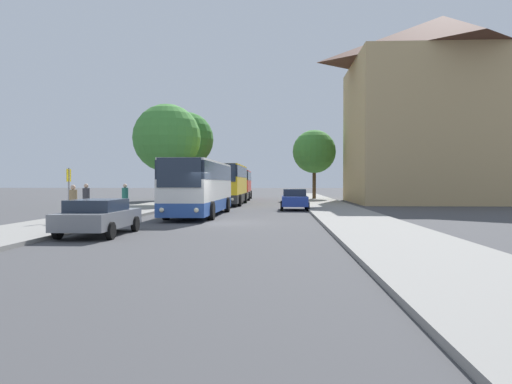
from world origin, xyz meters
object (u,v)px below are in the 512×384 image
(parked_car_left_curb, at_px, (99,216))
(bus_stop_sign, at_px, (69,188))
(tree_left_far, at_px, (186,139))
(pedestrian_waiting_near, at_px, (73,203))
(bus_middle, at_px, (229,184))
(tree_left_near, at_px, (167,138))
(bus_rear, at_px, (239,184))
(pedestrian_walking_back, at_px, (86,201))
(bus_front, at_px, (200,187))
(pedestrian_waiting_far, at_px, (125,199))
(parked_car_right_near, at_px, (294,199))
(tree_right_near, at_px, (314,152))

(parked_car_left_curb, relative_size, bus_stop_sign, 1.84)
(tree_left_far, bearing_deg, pedestrian_waiting_near, -87.96)
(bus_middle, relative_size, pedestrian_waiting_near, 6.20)
(parked_car_left_curb, relative_size, tree_left_near, 0.55)
(bus_rear, bearing_deg, pedestrian_walking_back, -100.96)
(pedestrian_walking_back, height_order, tree_left_near, tree_left_near)
(bus_front, relative_size, pedestrian_walking_back, 6.68)
(bus_rear, distance_m, pedestrian_waiting_far, 29.34)
(pedestrian_waiting_near, relative_size, pedestrian_walking_back, 0.98)
(bus_rear, height_order, tree_left_far, tree_left_far)
(parked_car_left_curb, distance_m, bus_stop_sign, 5.75)
(bus_front, distance_m, pedestrian_waiting_near, 8.65)
(pedestrian_walking_back, relative_size, tree_left_far, 0.18)
(bus_middle, height_order, parked_car_right_near, bus_middle)
(bus_front, xyz_separation_m, pedestrian_waiting_far, (-4.09, -1.55, -0.68))
(pedestrian_walking_back, bearing_deg, parked_car_left_curb, 57.16)
(bus_middle, distance_m, parked_car_right_near, 10.07)
(bus_middle, xyz_separation_m, pedestrian_walking_back, (-5.47, -19.01, -0.82))
(pedestrian_waiting_far, distance_m, tree_left_far, 29.52)
(pedestrian_waiting_far, distance_m, pedestrian_walking_back, 3.06)
(parked_car_right_near, xyz_separation_m, tree_left_far, (-11.83, 20.97, 6.16))
(pedestrian_walking_back, height_order, tree_right_near, tree_right_near)
(bus_stop_sign, bearing_deg, pedestrian_walking_back, 90.49)
(parked_car_right_near, height_order, pedestrian_waiting_near, pedestrian_waiting_near)
(bus_front, xyz_separation_m, tree_left_far, (-5.97, 27.31, 5.22))
(parked_car_right_near, relative_size, tree_right_near, 0.53)
(parked_car_left_curb, height_order, tree_left_far, tree_left_far)
(pedestrian_waiting_far, xyz_separation_m, tree_right_near, (12.77, 28.35, 4.42))
(tree_left_near, bearing_deg, bus_stop_sign, -91.54)
(tree_left_near, relative_size, tree_left_far, 0.85)
(tree_left_near, bearing_deg, bus_middle, 28.58)
(bus_rear, bearing_deg, tree_right_near, -6.01)
(bus_front, distance_m, parked_car_right_near, 8.69)
(bus_rear, relative_size, pedestrian_waiting_near, 6.46)
(bus_rear, height_order, parked_car_left_curb, bus_rear)
(bus_middle, distance_m, parked_car_left_curb, 25.99)
(pedestrian_waiting_far, xyz_separation_m, tree_left_near, (-0.64, 13.48, 4.69))
(pedestrian_waiting_far, relative_size, pedestrian_walking_back, 0.99)
(pedestrian_waiting_far, distance_m, tree_right_near, 31.41)
(parked_car_left_curb, xyz_separation_m, tree_left_near, (-2.68, 23.16, 5.00))
(bus_stop_sign, relative_size, pedestrian_walking_back, 1.42)
(parked_car_right_near, height_order, tree_left_far, tree_left_far)
(bus_middle, xyz_separation_m, parked_car_left_curb, (-2.28, -25.86, -1.15))
(parked_car_left_curb, height_order, tree_right_near, tree_right_near)
(bus_front, relative_size, pedestrian_waiting_near, 6.85)
(tree_left_near, xyz_separation_m, tree_right_near, (13.40, 14.87, -0.27))
(bus_middle, xyz_separation_m, tree_left_far, (-6.20, 12.68, 5.07))
(pedestrian_walking_back, bearing_deg, parked_car_right_near, 166.19)
(parked_car_right_near, xyz_separation_m, pedestrian_waiting_far, (-9.95, -7.89, 0.26))
(bus_rear, height_order, tree_right_near, tree_right_near)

